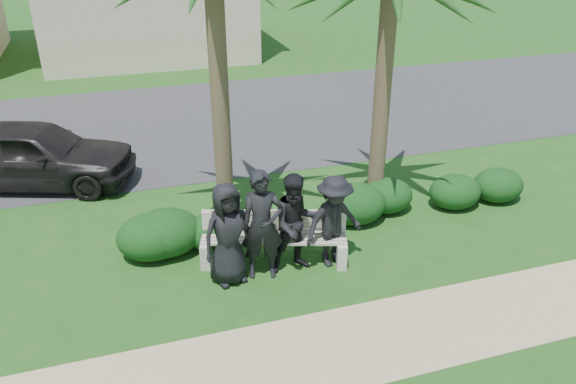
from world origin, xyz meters
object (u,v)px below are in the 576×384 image
at_px(man_a, 228,234).
at_px(man_b, 262,226).
at_px(man_c, 296,224).
at_px(car_a, 34,154).
at_px(park_bench, 273,241).
at_px(man_d, 334,221).

relative_size(man_a, man_b, 0.92).
xyz_separation_m(man_c, car_a, (-4.38, 4.80, -0.15)).
xyz_separation_m(park_bench, car_a, (-4.08, 4.47, 0.33)).
xyz_separation_m(man_b, car_a, (-3.80, 4.82, -0.22)).
xyz_separation_m(man_a, man_c, (1.13, -0.01, 0.00)).
relative_size(man_b, man_d, 1.15).
height_order(man_d, car_a, man_d).
bearing_deg(car_a, park_bench, -118.54).
relative_size(park_bench, man_d, 1.60).
distance_m(man_d, car_a, 6.98).
bearing_deg(man_d, car_a, 124.50).
bearing_deg(man_d, man_a, 166.85).
relative_size(park_bench, man_b, 1.39).
distance_m(park_bench, man_a, 1.01).
height_order(park_bench, car_a, car_a).
xyz_separation_m(man_a, car_a, (-3.25, 4.79, -0.15)).
relative_size(park_bench, car_a, 0.62).
height_order(park_bench, man_a, man_a).
bearing_deg(man_d, park_bench, 146.82).
bearing_deg(car_a, man_d, -114.89).
distance_m(man_a, man_d, 1.78).
relative_size(man_a, car_a, 0.41).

